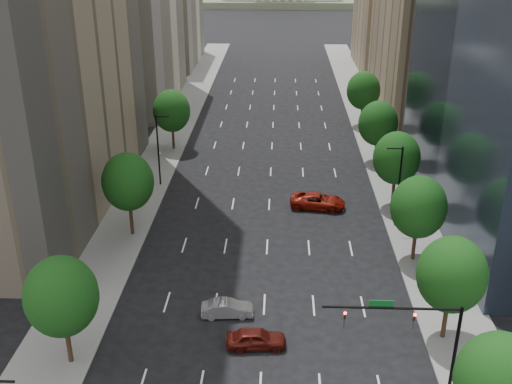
# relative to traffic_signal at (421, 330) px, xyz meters

# --- Properties ---
(sidewalk_left) EXTENTS (6.00, 200.00, 0.15)m
(sidewalk_left) POSITION_rel_traffic_signal_xyz_m (-26.03, 30.00, -5.10)
(sidewalk_left) COLOR slate
(sidewalk_left) RESTS_ON ground
(sidewalk_right) EXTENTS (6.00, 200.00, 0.15)m
(sidewalk_right) POSITION_rel_traffic_signal_xyz_m (4.97, 30.00, -5.10)
(sidewalk_right) COLOR slate
(sidewalk_right) RESTS_ON ground
(midrise_cream_left) EXTENTS (14.00, 30.00, 35.00)m
(midrise_cream_left) POSITION_rel_traffic_signal_xyz_m (-35.53, 73.00, 12.33)
(midrise_cream_left) COLOR beige
(midrise_cream_left) RESTS_ON ground
(filler_left) EXTENTS (14.00, 26.00, 18.00)m
(filler_left) POSITION_rel_traffic_signal_xyz_m (-35.53, 106.00, 3.83)
(filler_left) COLOR beige
(filler_left) RESTS_ON ground
(parking_tan_right) EXTENTS (14.00, 30.00, 30.00)m
(parking_tan_right) POSITION_rel_traffic_signal_xyz_m (14.47, 70.00, 9.83)
(parking_tan_right) COLOR #8C7759
(parking_tan_right) RESTS_ON ground
(filler_right) EXTENTS (14.00, 26.00, 16.00)m
(filler_right) POSITION_rel_traffic_signal_xyz_m (14.47, 103.00, 2.83)
(filler_right) COLOR #8C7759
(filler_right) RESTS_ON ground
(tree_right_0) EXTENTS (5.20, 5.20, 8.39)m
(tree_right_0) POSITION_rel_traffic_signal_xyz_m (3.47, -5.00, 0.22)
(tree_right_0) COLOR #382316
(tree_right_0) RESTS_ON ground
(tree_right_1) EXTENTS (5.20, 5.20, 8.75)m
(tree_right_1) POSITION_rel_traffic_signal_xyz_m (3.47, 6.00, 0.58)
(tree_right_1) COLOR #382316
(tree_right_1) RESTS_ON ground
(tree_right_2) EXTENTS (5.20, 5.20, 8.61)m
(tree_right_2) POSITION_rel_traffic_signal_xyz_m (3.47, 18.00, 0.43)
(tree_right_2) COLOR #382316
(tree_right_2) RESTS_ON ground
(tree_right_3) EXTENTS (5.20, 5.20, 8.89)m
(tree_right_3) POSITION_rel_traffic_signal_xyz_m (3.47, 30.00, 0.72)
(tree_right_3) COLOR #382316
(tree_right_3) RESTS_ON ground
(tree_right_4) EXTENTS (5.20, 5.20, 8.46)m
(tree_right_4) POSITION_rel_traffic_signal_xyz_m (3.47, 44.00, 0.29)
(tree_right_4) COLOR #382316
(tree_right_4) RESTS_ON ground
(tree_right_5) EXTENTS (5.20, 5.20, 8.75)m
(tree_right_5) POSITION_rel_traffic_signal_xyz_m (3.47, 60.00, 0.58)
(tree_right_5) COLOR #382316
(tree_right_5) RESTS_ON ground
(tree_left_0) EXTENTS (5.20, 5.20, 8.75)m
(tree_left_0) POSITION_rel_traffic_signal_xyz_m (-24.53, 2.00, 0.58)
(tree_left_0) COLOR #382316
(tree_left_0) RESTS_ON ground
(tree_left_1) EXTENTS (5.20, 5.20, 8.97)m
(tree_left_1) POSITION_rel_traffic_signal_xyz_m (-24.53, 22.00, 0.79)
(tree_left_1) COLOR #382316
(tree_left_1) RESTS_ON ground
(tree_left_2) EXTENTS (5.20, 5.20, 8.68)m
(tree_left_2) POSITION_rel_traffic_signal_xyz_m (-24.53, 48.00, 0.50)
(tree_left_2) COLOR #382316
(tree_left_2) RESTS_ON ground
(streetlight_rn) EXTENTS (1.70, 0.20, 9.00)m
(streetlight_rn) POSITION_rel_traffic_signal_xyz_m (2.91, 25.00, -0.33)
(streetlight_rn) COLOR black
(streetlight_rn) RESTS_ON ground
(streetlight_ln) EXTENTS (1.70, 0.20, 9.00)m
(streetlight_ln) POSITION_rel_traffic_signal_xyz_m (-23.96, 35.00, -0.33)
(streetlight_ln) COLOR black
(streetlight_ln) RESTS_ON ground
(traffic_signal) EXTENTS (9.12, 0.40, 7.38)m
(traffic_signal) POSITION_rel_traffic_signal_xyz_m (0.00, 0.00, 0.00)
(traffic_signal) COLOR black
(traffic_signal) RESTS_ON ground
(foothills) EXTENTS (720.00, 413.00, 263.00)m
(foothills) POSITION_rel_traffic_signal_xyz_m (24.14, 569.40, -42.95)
(foothills) COLOR olive
(foothills) RESTS_ON ground
(car_maroon) EXTENTS (4.69, 2.18, 1.56)m
(car_maroon) POSITION_rel_traffic_signal_xyz_m (-10.99, 4.34, -4.39)
(car_maroon) COLOR #4B110C
(car_maroon) RESTS_ON ground
(car_silver) EXTENTS (4.38, 1.85, 1.40)m
(car_silver) POSITION_rel_traffic_signal_xyz_m (-13.53, 8.24, -4.47)
(car_silver) COLOR gray
(car_silver) RESTS_ON ground
(car_red_far) EXTENTS (6.50, 3.61, 1.72)m
(car_red_far) POSITION_rel_traffic_signal_xyz_m (-5.03, 29.32, -4.31)
(car_red_far) COLOR maroon
(car_red_far) RESTS_ON ground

